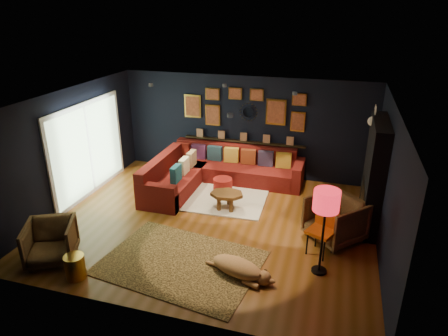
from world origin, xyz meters
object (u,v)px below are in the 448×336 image
(sectional, at_px, (211,173))
(armchair_right, at_px, (335,218))
(floor_lamp, at_px, (326,205))
(armchair_left, at_px, (50,240))
(gold_stool, at_px, (75,267))
(orange_chair, at_px, (324,225))
(pouf, at_px, (223,185))
(coffee_table, at_px, (227,196))
(dog, at_px, (237,264))

(sectional, distance_m, armchair_right, 3.53)
(floor_lamp, bearing_deg, armchair_left, -167.61)
(armchair_left, xyz_separation_m, gold_stool, (0.68, -0.30, -0.20))
(orange_chair, bearing_deg, pouf, 166.39)
(armchair_left, distance_m, armchair_right, 5.21)
(armchair_right, bearing_deg, floor_lamp, -56.54)
(sectional, bearing_deg, coffee_table, -57.20)
(pouf, relative_size, orange_chair, 0.49)
(coffee_table, bearing_deg, armchair_left, -131.93)
(armchair_left, bearing_deg, coffee_table, 22.12)
(pouf, xyz_separation_m, orange_chair, (2.47, -1.93, 0.38))
(armchair_left, height_order, armchair_right, armchair_right)
(armchair_left, relative_size, floor_lamp, 0.53)
(floor_lamp, bearing_deg, dog, -159.62)
(pouf, xyz_separation_m, dog, (1.16, -3.04, 0.04))
(sectional, height_order, armchair_right, armchair_right)
(sectional, relative_size, gold_stool, 8.19)
(pouf, height_order, armchair_right, armchair_right)
(gold_stool, bearing_deg, coffee_table, 59.80)
(pouf, xyz_separation_m, armchair_left, (-2.09, -3.55, 0.23))
(floor_lamp, xyz_separation_m, dog, (-1.32, -0.49, -1.07))
(sectional, bearing_deg, pouf, -37.59)
(gold_stool, bearing_deg, pouf, 69.88)
(armchair_right, height_order, floor_lamp, floor_lamp)
(armchair_right, distance_m, gold_stool, 4.75)
(armchair_right, height_order, gold_stool, armchair_right)
(coffee_table, bearing_deg, orange_chair, -26.98)
(coffee_table, relative_size, armchair_left, 0.98)
(armchair_left, xyz_separation_m, orange_chair, (4.56, 1.62, 0.15))
(sectional, xyz_separation_m, pouf, (0.40, -0.31, -0.14))
(pouf, bearing_deg, floor_lamp, -45.80)
(armchair_left, height_order, gold_stool, armchair_left)
(gold_stool, bearing_deg, sectional, 76.35)
(armchair_right, bearing_deg, orange_chair, -68.23)
(sectional, bearing_deg, gold_stool, -103.65)
(armchair_left, bearing_deg, gold_stool, -49.70)
(gold_stool, height_order, floor_lamp, floor_lamp)
(armchair_right, bearing_deg, coffee_table, -151.19)
(armchair_left, relative_size, gold_stool, 1.97)
(sectional, distance_m, dog, 3.69)
(armchair_left, bearing_deg, pouf, 33.53)
(gold_stool, bearing_deg, floor_lamp, 18.54)
(dog, bearing_deg, orange_chair, 57.48)
(armchair_left, bearing_deg, dog, -16.97)
(floor_lamp, bearing_deg, gold_stool, -161.46)
(pouf, distance_m, orange_chair, 3.15)
(coffee_table, relative_size, gold_stool, 1.93)
(armchair_right, relative_size, gold_stool, 2.24)
(sectional, distance_m, armchair_left, 4.21)
(orange_chair, bearing_deg, sectional, 166.44)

